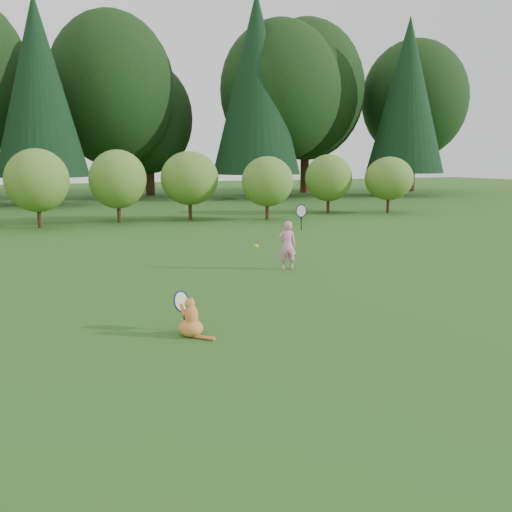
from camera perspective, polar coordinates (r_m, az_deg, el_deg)
name	(u,v)px	position (r m, az deg, el deg)	size (l,w,h in m)	color
ground	(264,305)	(9.68, 0.80, -4.91)	(100.00, 100.00, 0.00)	#214D15
shrub_row	(121,187)	(21.91, -13.37, 6.76)	(28.00, 3.00, 2.80)	#567C26
woodland_backdrop	(80,58)	(32.17, -17.15, 18.39)	(48.00, 10.00, 15.00)	black
child	(288,244)	(12.69, 3.19, 1.21)	(0.63, 0.37, 1.62)	pink
cat	(190,316)	(8.04, -6.58, -5.96)	(0.48, 0.78, 0.75)	#CB6127
tennis_ball	(256,246)	(9.42, 0.02, 0.97)	(0.08, 0.08, 0.08)	yellow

